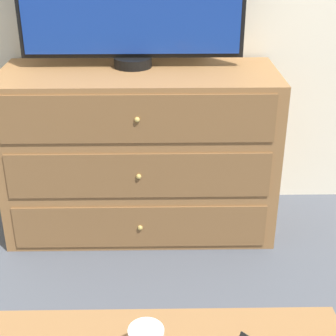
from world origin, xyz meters
The scene contains 2 objects.
ground_plane centered at (0.00, 0.00, 0.00)m, with size 12.00×12.00×0.00m, color #474C56.
dresser centered at (-0.06, -0.28, 0.40)m, with size 1.28×0.52×0.80m.
Camera 1 is at (0.04, -2.56, 1.44)m, focal length 55.00 mm.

